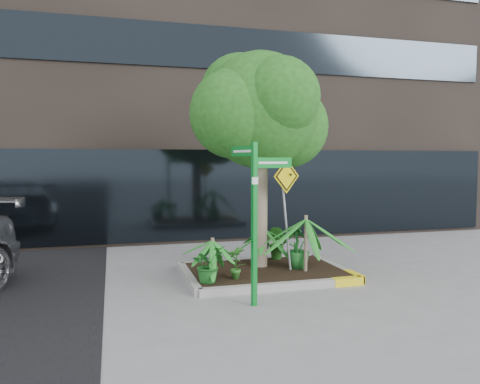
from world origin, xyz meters
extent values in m
plane|color=gray|center=(0.00, 0.00, 0.00)|extent=(80.00, 80.00, 0.00)
cube|color=#2D2621|center=(0.50, 8.50, 7.50)|extent=(18.00, 8.00, 15.00)
cube|color=#9E9E99|center=(0.20, 1.40, 0.07)|extent=(3.20, 0.15, 0.15)
cube|color=#9E9E99|center=(0.20, -0.80, 0.07)|extent=(3.20, 0.15, 0.15)
cube|color=#9E9E99|center=(-1.40, 0.30, 0.07)|extent=(0.15, 2.20, 0.15)
cube|color=#9E9E99|center=(1.80, 0.30, 0.07)|extent=(0.15, 2.20, 0.15)
cube|color=yellow|center=(1.50, -0.80, 0.07)|extent=(0.60, 0.17, 0.15)
cube|color=black|center=(0.20, 0.30, 0.12)|extent=(3.05, 2.05, 0.06)
cylinder|color=gray|center=(0.18, 0.63, 1.52)|extent=(0.32, 0.32, 3.04)
cylinder|color=gray|center=(0.28, 0.63, 2.63)|extent=(0.57, 0.16, 0.99)
sphere|color=#224E16|center=(0.18, 0.63, 3.44)|extent=(2.43, 2.43, 2.43)
sphere|color=#224E16|center=(0.89, 0.93, 3.14)|extent=(1.82, 1.82, 1.82)
sphere|color=#224E16|center=(-0.43, 0.43, 3.34)|extent=(1.82, 1.82, 1.82)
sphere|color=#224E16|center=(0.38, 0.02, 3.65)|extent=(1.62, 1.62, 1.62)
sphere|color=#224E16|center=(-0.12, 1.13, 3.85)|extent=(1.72, 1.72, 1.72)
cylinder|color=gray|center=(0.94, -0.06, 0.72)|extent=(0.07, 0.07, 1.14)
cylinder|color=gray|center=(-0.99, -0.05, 0.53)|extent=(0.07, 0.07, 0.76)
cylinder|color=gray|center=(0.36, 0.82, 0.55)|extent=(0.07, 0.07, 0.80)
imported|color=#19591D|center=(-1.15, -0.40, 0.49)|extent=(0.85, 0.85, 0.68)
imported|color=#1F6726|center=(0.89, 0.23, 0.59)|extent=(0.60, 0.60, 0.88)
imported|color=#2B7223|center=(-0.58, -0.28, 0.47)|extent=(0.41, 0.41, 0.64)
imported|color=#22621C|center=(0.77, 1.15, 0.53)|extent=(0.50, 0.50, 0.76)
cube|color=#0B7F25|center=(-0.60, -1.50, 1.35)|extent=(0.09, 0.09, 2.70)
cube|color=#0B7F25|center=(-0.25, -1.41, 2.37)|extent=(0.73, 0.22, 0.17)
cube|color=#0B7F25|center=(-0.69, -1.15, 2.56)|extent=(0.22, 0.73, 0.17)
cube|color=white|center=(-0.25, -1.42, 2.37)|extent=(0.56, 0.15, 0.04)
cube|color=white|center=(-0.71, -1.15, 2.56)|extent=(0.15, 0.56, 0.04)
cube|color=white|center=(-0.60, -1.54, 2.08)|extent=(0.11, 0.03, 0.12)
cylinder|color=slate|center=(0.60, 0.18, 1.20)|extent=(0.18, 0.33, 2.08)
cube|color=yellow|center=(0.60, 0.16, 2.08)|extent=(0.65, 0.30, 0.70)
cube|color=black|center=(0.60, 0.15, 2.08)|extent=(0.57, 0.26, 0.62)
cube|color=yellow|center=(0.60, 0.14, 2.08)|extent=(0.49, 0.22, 0.53)
cube|color=black|center=(0.59, 0.14, 2.07)|extent=(0.15, 0.07, 0.09)
camera|label=1|loc=(-2.84, -8.76, 2.42)|focal=35.00mm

